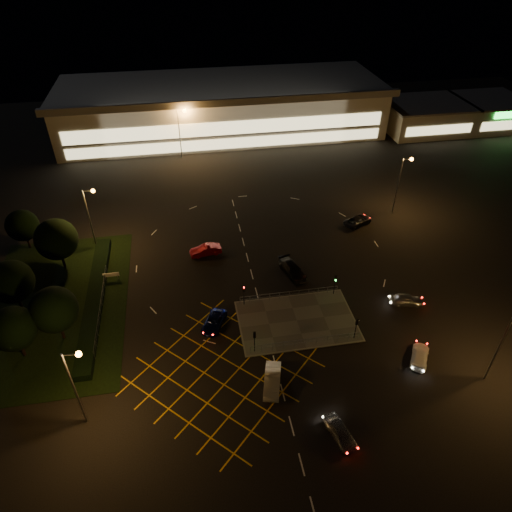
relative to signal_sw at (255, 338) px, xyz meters
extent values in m
plane|color=black|center=(4.00, 5.99, -2.37)|extent=(180.00, 180.00, 0.00)
cube|color=#4C4944|center=(6.00, 3.99, -2.31)|extent=(14.00, 9.00, 0.12)
cube|color=black|center=(-24.00, 11.99, -2.33)|extent=(18.00, 30.00, 0.08)
cube|color=black|center=(-19.00, 11.99, -1.87)|extent=(2.00, 26.00, 1.00)
cube|color=beige|center=(4.00, 67.99, 2.63)|extent=(70.00, 25.00, 10.00)
cube|color=slate|center=(4.00, 67.99, 7.83)|extent=(72.00, 26.50, 0.60)
cube|color=#FFEAA5|center=(4.00, 55.44, 2.63)|extent=(66.00, 0.20, 3.00)
cube|color=#FFEAA5|center=(4.00, 55.44, -0.57)|extent=(66.00, 0.20, 2.20)
cube|color=beige|center=(50.00, 59.99, 0.63)|extent=(18.00, 14.00, 6.00)
cube|color=slate|center=(50.00, 59.99, 3.78)|extent=(18.80, 14.80, 0.40)
cube|color=#FFEAA5|center=(50.00, 52.94, 0.23)|extent=(15.30, 0.20, 2.00)
cube|color=beige|center=(66.00, 59.99, 0.63)|extent=(14.00, 14.00, 6.00)
cube|color=slate|center=(66.00, 59.99, 3.78)|extent=(14.80, 14.80, 0.40)
cube|color=#FFEAA5|center=(66.00, 52.94, 0.23)|extent=(11.90, 0.20, 2.00)
cube|color=#19E533|center=(66.00, 52.84, 2.63)|extent=(7.00, 0.30, 1.40)
cylinder|color=slate|center=(-18.00, -6.01, 2.63)|extent=(0.20, 0.20, 10.00)
cylinder|color=slate|center=(-17.30, -6.01, 7.43)|extent=(1.40, 0.12, 0.12)
sphere|color=orange|center=(-16.60, -6.01, 7.38)|extent=(0.56, 0.56, 0.56)
cylinder|color=slate|center=(24.00, -8.01, 2.63)|extent=(0.20, 0.20, 10.00)
cylinder|color=slate|center=(-20.00, 23.99, 2.63)|extent=(0.20, 0.20, 10.00)
cylinder|color=slate|center=(-19.30, 23.99, 7.43)|extent=(1.40, 0.12, 0.12)
sphere|color=orange|center=(-18.60, 23.99, 7.38)|extent=(0.56, 0.56, 0.56)
cylinder|color=slate|center=(28.00, 25.99, 2.63)|extent=(0.20, 0.20, 10.00)
cylinder|color=slate|center=(28.70, 25.99, 7.43)|extent=(1.40, 0.12, 0.12)
sphere|color=orange|center=(29.40, 25.99, 7.38)|extent=(0.56, 0.56, 0.56)
cylinder|color=slate|center=(-6.00, 53.99, 2.63)|extent=(0.20, 0.20, 10.00)
cylinder|color=slate|center=(-5.30, 53.99, 7.43)|extent=(1.40, 0.12, 0.12)
sphere|color=orange|center=(-4.60, 53.99, 7.38)|extent=(0.56, 0.56, 0.56)
cylinder|color=slate|center=(34.00, 55.99, 2.63)|extent=(0.20, 0.20, 10.00)
cylinder|color=slate|center=(34.70, 55.99, 7.43)|extent=(1.40, 0.12, 0.12)
sphere|color=orange|center=(35.40, 55.99, 7.38)|extent=(0.56, 0.56, 0.56)
cylinder|color=black|center=(0.00, -0.01, -0.75)|extent=(0.10, 0.10, 3.00)
cube|color=black|center=(0.00, -0.01, 0.45)|extent=(0.28, 0.18, 0.90)
sphere|color=#19FF33|center=(0.00, 0.12, 0.45)|extent=(0.16, 0.16, 0.16)
cylinder|color=black|center=(12.00, -0.01, -0.75)|extent=(0.10, 0.10, 3.00)
cube|color=black|center=(12.00, -0.01, 0.45)|extent=(0.28, 0.18, 0.90)
sphere|color=#19FF33|center=(12.00, 0.12, 0.45)|extent=(0.16, 0.16, 0.16)
cylinder|color=black|center=(0.00, 7.99, -0.75)|extent=(0.10, 0.10, 3.00)
cube|color=black|center=(0.00, 7.99, 0.45)|extent=(0.28, 0.18, 0.90)
sphere|color=#FF0C0C|center=(0.00, 7.86, 0.45)|extent=(0.16, 0.16, 0.16)
cylinder|color=black|center=(12.00, 7.99, -0.75)|extent=(0.10, 0.10, 3.00)
cube|color=black|center=(12.00, 7.99, 0.45)|extent=(0.28, 0.18, 0.90)
sphere|color=#19FF33|center=(12.00, 7.86, 0.45)|extent=(0.16, 0.16, 0.16)
cylinder|color=black|center=(-26.00, 3.99, -1.11)|extent=(0.36, 0.36, 2.52)
sphere|color=black|center=(-26.00, 3.99, 1.97)|extent=(5.04, 5.04, 5.04)
cylinder|color=black|center=(-28.00, 11.99, -1.02)|extent=(0.36, 0.36, 2.70)
sphere|color=black|center=(-28.00, 11.99, 2.28)|extent=(5.40, 5.40, 5.40)
cylinder|color=black|center=(-24.00, 19.99, -0.93)|extent=(0.36, 0.36, 2.88)
sphere|color=black|center=(-24.00, 19.99, 2.59)|extent=(5.76, 5.76, 5.76)
cylinder|color=black|center=(-30.00, 25.99, -1.20)|extent=(0.36, 0.36, 2.34)
sphere|color=black|center=(-30.00, 25.99, 1.66)|extent=(4.68, 4.68, 4.68)
cylinder|color=black|center=(-22.00, 5.99, -1.02)|extent=(0.36, 0.36, 2.70)
sphere|color=black|center=(-22.00, 5.99, 2.28)|extent=(5.40, 5.40, 5.40)
imported|color=#A1A2A8|center=(6.32, -11.86, -1.64)|extent=(2.73, 4.54, 1.45)
imported|color=beige|center=(1.09, -4.87, -1.58)|extent=(2.84, 5.05, 1.58)
imported|color=#0B1242|center=(-4.17, 4.97, -1.73)|extent=(3.88, 5.05, 1.27)
imported|color=black|center=(7.63, 13.17, -1.60)|extent=(3.57, 5.70, 1.54)
imported|color=#B2B4B9|center=(20.67, 4.64, -1.66)|extent=(4.46, 2.63, 1.42)
imported|color=maroon|center=(-3.95, 19.79, -1.61)|extent=(4.79, 2.22, 1.52)
imported|color=black|center=(21.08, 23.77, -1.67)|extent=(5.48, 4.28, 1.38)
imported|color=white|center=(18.18, -4.30, -1.74)|extent=(3.80, 4.63, 1.26)
camera|label=1|loc=(-5.88, -34.85, 38.16)|focal=32.00mm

